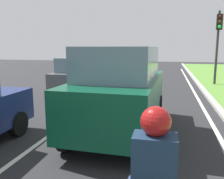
{
  "coord_description": "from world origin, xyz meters",
  "views": [
    {
      "loc": [
        2.26,
        2.87,
        2.25
      ],
      "look_at": [
        0.87,
        8.77,
        1.2
      ],
      "focal_mm": 38.47,
      "sensor_mm": 36.0,
      "label": 1
    }
  ],
  "objects_px": {
    "car_suv_ahead": "(121,90)",
    "car_hatchback_far": "(78,75)",
    "rider_person": "(154,164)",
    "traffic_light_near_right": "(218,35)"
  },
  "relations": [
    {
      "from": "rider_person",
      "to": "traffic_light_near_right",
      "type": "height_order",
      "value": "traffic_light_near_right"
    },
    {
      "from": "car_hatchback_far",
      "to": "traffic_light_near_right",
      "type": "xyz_separation_m",
      "value": [
        7.22,
        4.21,
        2.12
      ]
    },
    {
      "from": "car_hatchback_far",
      "to": "rider_person",
      "type": "height_order",
      "value": "car_hatchback_far"
    },
    {
      "from": "rider_person",
      "to": "car_hatchback_far",
      "type": "bearing_deg",
      "value": 114.51
    },
    {
      "from": "car_suv_ahead",
      "to": "traffic_light_near_right",
      "type": "bearing_deg",
      "value": 68.71
    },
    {
      "from": "car_suv_ahead",
      "to": "rider_person",
      "type": "distance_m",
      "value": 4.15
    },
    {
      "from": "car_suv_ahead",
      "to": "rider_person",
      "type": "relative_size",
      "value": 3.91
    },
    {
      "from": "car_suv_ahead",
      "to": "rider_person",
      "type": "height_order",
      "value": "car_suv_ahead"
    },
    {
      "from": "traffic_light_near_right",
      "to": "car_hatchback_far",
      "type": "bearing_deg",
      "value": -149.74
    },
    {
      "from": "car_suv_ahead",
      "to": "car_hatchback_far",
      "type": "bearing_deg",
      "value": 123.22
    }
  ]
}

